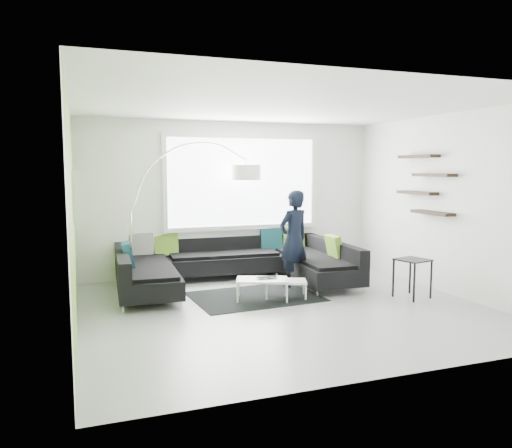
{
  "coord_description": "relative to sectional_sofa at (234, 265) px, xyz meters",
  "views": [
    {
      "loc": [
        -2.66,
        -6.31,
        1.96
      ],
      "look_at": [
        -0.09,
        0.9,
        1.1
      ],
      "focal_mm": 35.0,
      "sensor_mm": 36.0,
      "label": 1
    }
  ],
  "objects": [
    {
      "name": "ground",
      "position": [
        0.28,
        -1.48,
        -0.36
      ],
      "size": [
        5.5,
        5.5,
        0.0
      ],
      "primitive_type": "plane",
      "color": "#949499",
      "rests_on": "ground"
    },
    {
      "name": "room_shell",
      "position": [
        0.32,
        -1.28,
        1.45
      ],
      "size": [
        5.54,
        5.04,
        2.82
      ],
      "color": "silver",
      "rests_on": "ground"
    },
    {
      "name": "sectional_sofa",
      "position": [
        0.0,
        0.0,
        0.0
      ],
      "size": [
        3.85,
        2.49,
        0.81
      ],
      "rotation": [
        0.0,
        0.0,
        -0.04
      ],
      "color": "black",
      "rests_on": "ground"
    },
    {
      "name": "rug",
      "position": [
        0.1,
        -0.77,
        -0.35
      ],
      "size": [
        1.97,
        1.49,
        0.01
      ],
      "primitive_type": "cube",
      "rotation": [
        0.0,
        0.0,
        0.07
      ],
      "color": "black",
      "rests_on": "ground"
    },
    {
      "name": "coffee_table",
      "position": [
        0.33,
        -0.98,
        -0.2
      ],
      "size": [
        1.11,
        0.87,
        0.32
      ],
      "primitive_type": "cube",
      "rotation": [
        0.0,
        0.0,
        -0.34
      ],
      "color": "white",
      "rests_on": "ground"
    },
    {
      "name": "arc_lamp",
      "position": [
        -1.58,
        0.64,
        0.85
      ],
      "size": [
        2.36,
        1.17,
        2.41
      ],
      "primitive_type": null,
      "rotation": [
        0.0,
        0.0,
        -0.15
      ],
      "color": "silver",
      "rests_on": "ground"
    },
    {
      "name": "side_table",
      "position": [
        2.33,
        -1.61,
        -0.06
      ],
      "size": [
        0.53,
        0.53,
        0.59
      ],
      "primitive_type": "cube",
      "rotation": [
        0.0,
        0.0,
        0.25
      ],
      "color": "black",
      "rests_on": "ground"
    },
    {
      "name": "person",
      "position": [
        0.92,
        -0.35,
        0.44
      ],
      "size": [
        0.82,
        0.75,
        1.6
      ],
      "primitive_type": "imported",
      "rotation": [
        0.0,
        0.0,
        3.48
      ],
      "color": "black",
      "rests_on": "ground"
    },
    {
      "name": "laptop",
      "position": [
        0.22,
        -1.02,
        -0.02
      ],
      "size": [
        0.34,
        0.24,
        0.02
      ],
      "primitive_type": "imported",
      "rotation": [
        0.0,
        0.0,
        -0.06
      ],
      "color": "black",
      "rests_on": "coffee_table"
    }
  ]
}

